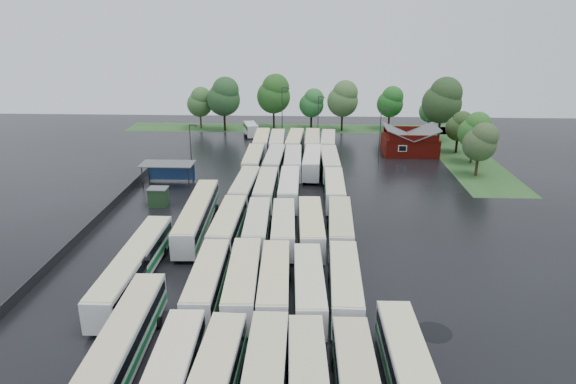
{
  "coord_description": "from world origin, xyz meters",
  "views": [
    {
      "loc": [
        4.91,
        -54.08,
        25.6
      ],
      "look_at": [
        2.0,
        12.0,
        2.5
      ],
      "focal_mm": 32.0,
      "sensor_mm": 36.0,
      "label": 1
    }
  ],
  "objects": [
    {
      "name": "ground",
      "position": [
        0.0,
        0.0,
        0.0
      ],
      "size": [
        160.0,
        160.0,
        0.0
      ],
      "primitive_type": "plane",
      "color": "black",
      "rests_on": "ground"
    },
    {
      "name": "brick_building",
      "position": [
        24.0,
        42.77,
        1.87
      ],
      "size": [
        10.07,
        8.6,
        5.39
      ],
      "color": "maroon",
      "rests_on": "ground"
    },
    {
      "name": "wash_shed",
      "position": [
        -17.2,
        22.02,
        2.99
      ],
      "size": [
        8.2,
        4.2,
        3.58
      ],
      "color": "#2D2D30",
      "rests_on": "ground"
    },
    {
      "name": "utility_hut",
      "position": [
        -16.2,
        12.6,
        1.32
      ],
      "size": [
        2.7,
        2.2,
        2.62
      ],
      "color": "#1A381B",
      "rests_on": "ground"
    },
    {
      "name": "grass_strip_north",
      "position": [
        2.0,
        64.8,
        0.01
      ],
      "size": [
        80.0,
        10.0,
        0.01
      ],
      "primitive_type": "cube",
      "color": "#285221",
      "rests_on": "ground"
    },
    {
      "name": "grass_strip_east",
      "position": [
        34.0,
        42.8,
        0.01
      ],
      "size": [
        10.0,
        50.0,
        0.01
      ],
      "primitive_type": "cube",
      "color": "#285221",
      "rests_on": "ground"
    },
    {
      "name": "west_fence",
      "position": [
        -22.2,
        8.0,
        0.6
      ],
      "size": [
        0.1,
        50.0,
        1.2
      ],
      "primitive_type": "cube",
      "color": "#2D2D30",
      "rests_on": "ground"
    },
    {
      "name": "bus_r0c0",
      "position": [
        -4.36,
        -25.88,
        2.01
      ],
      "size": [
        3.21,
        13.2,
        3.65
      ],
      "rotation": [
        0.0,
        0.0,
        0.03
      ],
      "color": "silver",
      "rests_on": "ground"
    },
    {
      "name": "bus_r0c1",
      "position": [
        -1.38,
        -25.74,
        1.93
      ],
      "size": [
        3.03,
        12.69,
        3.51
      ],
      "rotation": [
        0.0,
        0.0,
        -0.03
      ],
      "color": "silver",
      "rests_on": "ground"
    },
    {
      "name": "bus_r0c2",
      "position": [
        2.08,
        -25.82,
        2.0
      ],
      "size": [
        2.87,
        13.08,
        3.64
      ],
      "rotation": [
        0.0,
        0.0,
        0.01
      ],
      "color": "silver",
      "rests_on": "ground"
    },
    {
      "name": "bus_r1c0",
      "position": [
        -4.46,
        -12.12,
        1.94
      ],
      "size": [
        3.01,
        12.72,
        3.52
      ],
      "rotation": [
        0.0,
        0.0,
        0.03
      ],
      "color": "silver",
      "rests_on": "ground"
    },
    {
      "name": "bus_r1c1",
      "position": [
        -1.11,
        -12.09,
        2.0
      ],
      "size": [
        3.36,
        13.18,
        3.64
      ],
      "rotation": [
        0.0,
        0.0,
        0.05
      ],
      "color": "silver",
      "rests_on": "ground"
    },
    {
      "name": "bus_r1c2",
      "position": [
        1.81,
        -12.15,
        1.95
      ],
      "size": [
        3.13,
        12.8,
        3.54
      ],
      "rotation": [
        0.0,
        0.0,
        0.03
      ],
      "color": "silver",
      "rests_on": "ground"
    },
    {
      "name": "bus_r1c3",
      "position": [
        5.01,
        -12.63,
        1.92
      ],
      "size": [
        3.18,
        12.65,
        3.49
      ],
      "rotation": [
        0.0,
        0.0,
        0.04
      ],
      "color": "silver",
      "rests_on": "ground"
    },
    {
      "name": "bus_r1c4",
      "position": [
        8.31,
        -12.21,
        1.97
      ],
      "size": [
        3.0,
        12.93,
        3.59
      ],
      "rotation": [
        0.0,
        0.0,
        -0.02
      ],
      "color": "silver",
      "rests_on": "ground"
    },
    {
      "name": "bus_r2c0",
      "position": [
        -4.58,
        1.06,
        2.0
      ],
      "size": [
        2.9,
        13.07,
        3.63
      ],
      "rotation": [
        0.0,
        0.0,
        -0.01
      ],
      "color": "silver",
      "rests_on": "ground"
    },
    {
      "name": "bus_r2c1",
      "position": [
        -1.15,
        1.28,
        1.89
      ],
      "size": [
        3.03,
        12.46,
        3.45
      ],
      "rotation": [
        0.0,
        0.0,
        0.03
      ],
      "color": "silver",
      "rests_on": "ground"
    },
    {
      "name": "bus_r2c2",
      "position": [
        1.95,
        0.92,
        1.9
      ],
      "size": [
        3.12,
        12.52,
        3.46
      ],
      "rotation": [
        0.0,
        0.0,
        0.04
      ],
      "color": "silver",
      "rests_on": "ground"
    },
    {
      "name": "bus_r2c3",
      "position": [
        5.16,
        1.03,
        1.99
      ],
      "size": [
        3.21,
        13.11,
        3.62
      ],
      "rotation": [
        0.0,
        0.0,
        0.04
      ],
      "color": "silver",
      "rests_on": "ground"
    },
    {
      "name": "bus_r2c4",
      "position": [
        8.59,
        1.45,
        1.96
      ],
      "size": [
        3.09,
        12.89,
        3.57
      ],
      "rotation": [
        0.0,
        0.0,
        -0.03
      ],
      "color": "silver",
      "rests_on": "ground"
    },
    {
      "name": "bus_r3c0",
      "position": [
        -4.27,
        14.74,
        1.95
      ],
      "size": [
        3.13,
        12.8,
        3.54
      ],
      "rotation": [
        0.0,
        0.0,
        -0.03
      ],
      "color": "silver",
      "rests_on": "ground"
    },
    {
      "name": "bus_r3c1",
      "position": [
        -1.25,
        14.6,
        1.94
      ],
      "size": [
        2.71,
        12.65,
        3.52
      ],
      "rotation": [
        0.0,
        0.0,
        0.0
      ],
      "color": "silver",
      "rests_on": "ground"
    },
    {
      "name": "bus_r3c2",
      "position": [
        2.03,
        14.83,
        1.98
      ],
      "size": [
        2.84,
        12.97,
        3.61
      ],
      "rotation": [
        0.0,
        0.0,
        0.01
      ],
      "color": "silver",
      "rests_on": "ground"
    },
    {
      "name": "bus_r3c4",
      "position": [
        8.47,
        14.89,
        1.93
      ],
      "size": [
        2.8,
        12.63,
        3.51
      ],
      "rotation": [
        0.0,
        0.0,
        -0.01
      ],
      "color": "silver",
      "rests_on": "ground"
    },
    {
      "name": "bus_r4c0",
      "position": [
        -4.54,
        28.69,
        1.99
      ],
      "size": [
        2.93,
        13.0,
        3.61
      ],
      "rotation": [
        0.0,
        0.0,
        0.01
      ],
      "color": "silver",
      "rests_on": "ground"
    },
    {
      "name": "bus_r4c1",
      "position": [
        -1.03,
        28.5,
        1.97
      ],
      "size": [
        3.05,
        12.91,
        3.58
      ],
      "rotation": [
        0.0,
        0.0,
        -0.02
      ],
      "color": "silver",
      "rests_on": "ground"
    },
    {
      "name": "bus_r4c2",
      "position": [
        2.11,
        28.33,
        1.98
      ],
      "size": [
        2.93,
        12.98,
        3.6
      ],
      "rotation": [
        0.0,
        0.0,
        0.01
      ],
      "color": "silver",
      "rests_on": "ground"
    },
    {
      "name": "bus_r4c3",
      "position": [
        5.3,
        28.64,
        2.0
      ],
      "size": [
        3.29,
        13.16,
        3.64
      ],
      "rotation": [
        0.0,
        0.0,
        -0.04
      ],
      "color": "silver",
      "rests_on": "ground"
    },
    {
      "name": "bus_r4c4",
      "position": [
        8.25,
        28.08,
        2.0
      ],
      "size": [
        3.04,
        13.13,
        3.64
      ],
      "rotation": [
        0.0,
        0.0,
        0.02
      ],
      "color": "silver",
      "rests_on": "ground"
    },
    {
      "name": "bus_r5c0",
      "position": [
        -4.42,
        42.24,
        1.97
      ],
      "size": [
        3.14,
        12.92,
        3.57
      ],
      "rotation": [
        0.0,
        0.0,
        0.03
      ],
      "color": "silver",
      "rests_on": "ground"
    },
    {
      "name": "bus_r5c1",
      "position": [
        -1.39,
        41.84,
        1.94
      ],
      "size": [
        3.0,
        12.72,
        3.52
      ],
      "rotation": [
        0.0,
        0.0,
        0.03
      ],
      "color": "silver",
      "rests_on": "ground"
    },
    {
      "name": "bus_r5c2",
      "position": [
        1.98,
        42.11,
        1.99
      ],
      "size": [
        3.34,
        13.1,
        3.62
      ],
      "rotation": [
        0.0,
        0.0,
        -0.05
      ],
      "color": "silver",
      "rests_on": "ground"
    },
    {
      "name": "bus_r5c3",
      "position": [
        5.37,
        42.16,
        2.0
      ],
      "size": [
        2.93,
        13.08,
        3.63
      ],
      "rotation": [
        0.0,
        0.0,
        -0.01
      ],
      "color": "silver",
      "rests_on": "ground"
    },
    {
      "name": "bus_r5c4",
      "position": [
        8.37,
        42.23,
        1.92
      ],
      "size": [
        3.26,
        12.64,
        3.49
      ],
      "rotation": [
        0.0,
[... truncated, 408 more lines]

